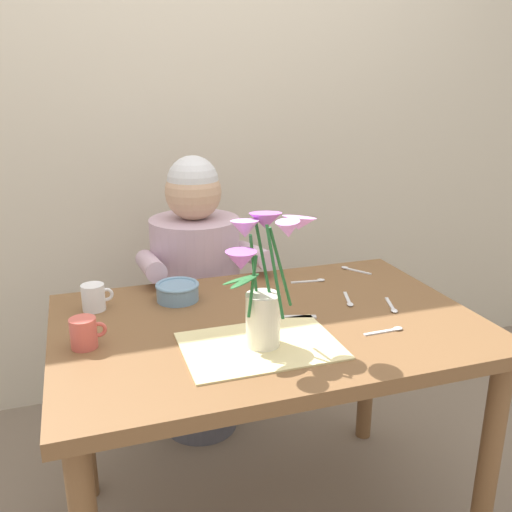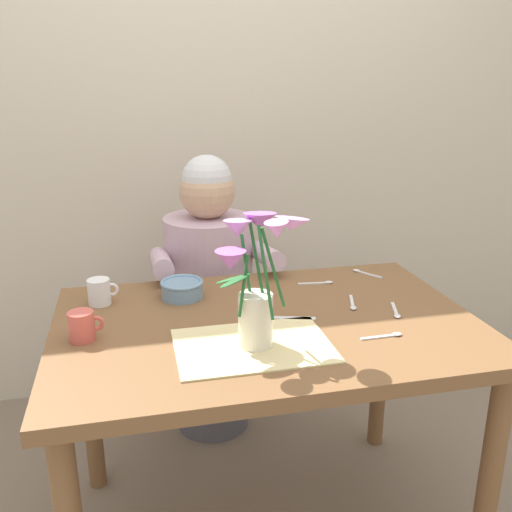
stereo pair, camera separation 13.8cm
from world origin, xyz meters
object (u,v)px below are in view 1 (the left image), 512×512
(dinner_knife, at_px, (283,317))
(tea_cup, at_px, (84,333))
(flower_vase, at_px, (264,278))
(ceramic_mug, at_px, (94,297))
(seated_person, at_px, (197,302))
(ceramic_bowl, at_px, (178,291))

(dinner_knife, bearing_deg, tea_cup, -162.01)
(flower_vase, bearing_deg, dinner_knife, 53.74)
(dinner_knife, height_order, ceramic_mug, ceramic_mug)
(flower_vase, distance_m, dinner_knife, 0.27)
(seated_person, relative_size, ceramic_bowl, 8.35)
(dinner_knife, bearing_deg, flower_vase, -109.63)
(flower_vase, height_order, ceramic_mug, flower_vase)
(flower_vase, xyz_separation_m, ceramic_bowl, (-0.15, 0.38, -0.16))
(ceramic_mug, bearing_deg, ceramic_bowl, -0.60)
(ceramic_bowl, xyz_separation_m, dinner_knife, (0.26, -0.23, -0.03))
(seated_person, distance_m, tea_cup, 0.79)
(seated_person, height_order, dinner_knife, seated_person)
(ceramic_mug, distance_m, tea_cup, 0.25)
(flower_vase, distance_m, ceramic_bowl, 0.44)
(flower_vase, relative_size, tea_cup, 3.82)
(ceramic_bowl, height_order, tea_cup, tea_cup)
(tea_cup, bearing_deg, ceramic_mug, 81.63)
(seated_person, relative_size, flower_vase, 3.19)
(flower_vase, distance_m, tea_cup, 0.48)
(flower_vase, bearing_deg, ceramic_bowl, 111.37)
(seated_person, relative_size, ceramic_mug, 12.20)
(seated_person, xyz_separation_m, tea_cup, (-0.43, -0.63, 0.22))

